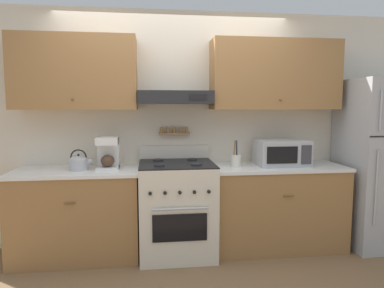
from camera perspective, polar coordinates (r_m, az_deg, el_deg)
ground_plane at (r=3.50m, az=-2.10°, el=-19.52°), size 16.00×16.00×0.00m
wall_back at (r=3.74m, az=-2.41°, el=5.86°), size 5.20×0.46×2.55m
counter_left at (r=3.70m, az=-18.56°, el=-10.93°), size 1.24×0.64×0.90m
counter_right at (r=3.87m, az=13.86°, el=-10.01°), size 1.41×0.64×0.90m
stove_range at (r=3.59m, az=-2.54°, el=-10.60°), size 0.76×0.72×1.09m
refrigerator at (r=4.28m, az=28.85°, el=-2.81°), size 0.77×0.73×1.81m
tea_kettle at (r=3.56m, az=-18.32°, el=-2.94°), size 0.23×0.18×0.21m
coffee_maker at (r=3.54m, az=-13.83°, el=-1.51°), size 0.21×0.23×0.32m
microwave at (r=3.77m, az=14.74°, el=-1.41°), size 0.54×0.35×0.27m
utensil_crock at (r=3.61m, az=7.32°, el=-2.65°), size 0.10×0.10×0.28m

